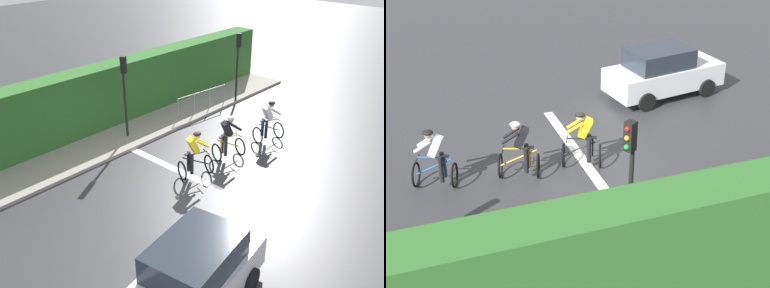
% 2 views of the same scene
% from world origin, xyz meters
% --- Properties ---
extents(ground_plane, '(80.00, 80.00, 0.00)m').
position_xyz_m(ground_plane, '(0.00, 0.00, 0.00)').
color(ground_plane, '#333335').
extents(sidewalk_kerb, '(2.80, 18.05, 0.12)m').
position_xyz_m(sidewalk_kerb, '(-4.63, 2.00, 0.06)').
color(sidewalk_kerb, gray).
rests_on(sidewalk_kerb, ground).
extents(hedge_wall, '(1.10, 18.05, 2.63)m').
position_xyz_m(hedge_wall, '(-5.83, 2.00, 1.32)').
color(hedge_wall, '#2D6628').
rests_on(hedge_wall, ground).
extents(road_marking_stop_line, '(7.00, 0.30, 0.01)m').
position_xyz_m(road_marking_stop_line, '(0.00, 0.34, 0.00)').
color(road_marking_stop_line, silver).
rests_on(road_marking_stop_line, ground).
extents(cyclist_lead, '(1.02, 1.25, 1.66)m').
position_xyz_m(cyclist_lead, '(0.13, 4.43, 0.80)').
color(cyclist_lead, black).
rests_on(cyclist_lead, ground).
extents(cyclist_second, '(1.01, 1.25, 1.66)m').
position_xyz_m(cyclist_second, '(-0.16, 2.23, 0.80)').
color(cyclist_second, black).
rests_on(cyclist_second, ground).
extents(cyclist_mid, '(1.03, 1.26, 1.66)m').
position_xyz_m(cyclist_mid, '(-0.20, 0.44, 0.80)').
color(cyclist_mid, black).
rests_on(cyclist_mid, ground).
extents(car_white, '(2.34, 4.31, 1.76)m').
position_xyz_m(car_white, '(3.54, -3.89, 0.87)').
color(car_white, silver).
rests_on(car_white, ground).
extents(traffic_light_near_crossing, '(0.27, 0.29, 3.34)m').
position_xyz_m(traffic_light_near_crossing, '(-4.21, 0.91, 2.22)').
color(traffic_light_near_crossing, black).
rests_on(traffic_light_near_crossing, ground).
extents(pedestrian_railing_kerbside, '(0.37, 2.89, 1.03)m').
position_xyz_m(pedestrian_railing_kerbside, '(-3.73, 4.94, 0.76)').
color(pedestrian_railing_kerbside, '#999EA3').
rests_on(pedestrian_railing_kerbside, ground).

